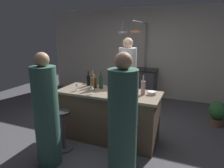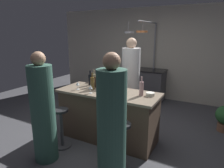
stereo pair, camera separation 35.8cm
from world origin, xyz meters
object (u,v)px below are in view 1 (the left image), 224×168
(bar_stool_left, at_px, (63,129))
(wine_bottle_amber, at_px, (92,83))
(chef, at_px, (127,83))
(wine_bottle_dark, at_px, (88,80))
(pepper_mill, at_px, (95,83))
(wine_bottle_rose, at_px, (143,87))
(guest_left, at_px, (47,115))
(wine_glass_near_left_guest, at_px, (77,85))
(guest_right, at_px, (122,127))
(wine_bottle_green, at_px, (101,81))
(wine_bottle_white, at_px, (93,80))
(wine_glass_by_chef, at_px, (92,88))
(stove_range, at_px, (142,84))
(bar_stool_right, at_px, (128,142))
(mixing_bowl_blue, at_px, (118,93))
(potted_plant, at_px, (218,112))

(bar_stool_left, height_order, wine_bottle_amber, wine_bottle_amber)
(bar_stool_left, bearing_deg, chef, 69.20)
(bar_stool_left, bearing_deg, wine_bottle_dark, 88.15)
(chef, relative_size, wine_bottle_amber, 5.85)
(pepper_mill, distance_m, wine_bottle_rose, 0.91)
(guest_left, relative_size, wine_glass_near_left_guest, 11.31)
(guest_right, height_order, wine_bottle_dark, guest_right)
(wine_bottle_green, bearing_deg, wine_bottle_amber, -121.75)
(wine_bottle_rose, xyz_separation_m, wine_bottle_amber, (-0.91, -0.07, -0.00))
(guest_right, relative_size, wine_bottle_white, 5.30)
(pepper_mill, xyz_separation_m, wine_glass_by_chef, (0.11, -0.34, 0.00))
(stove_range, xyz_separation_m, wine_bottle_amber, (-0.31, -2.47, 0.57))
(wine_bottle_rose, bearing_deg, guest_left, -137.12)
(stove_range, distance_m, bar_stool_right, 3.12)
(chef, relative_size, pepper_mill, 8.57)
(stove_range, xyz_separation_m, wine_glass_by_chef, (-0.20, -2.68, 0.56))
(wine_bottle_white, bearing_deg, wine_bottle_green, -11.46)
(bar_stool_right, distance_m, wine_bottle_amber, 1.24)
(wine_glass_near_left_guest, bearing_deg, guest_right, -35.82)
(bar_stool_left, xyz_separation_m, guest_right, (1.15, -0.35, 0.41))
(pepper_mill, relative_size, wine_bottle_white, 0.66)
(wine_bottle_green, distance_m, wine_glass_by_chef, 0.37)
(guest_right, distance_m, wine_glass_by_chef, 1.11)
(mixing_bowl_blue, bearing_deg, bar_stool_right, -54.50)
(mixing_bowl_blue, bearing_deg, guest_right, -65.60)
(wine_bottle_green, bearing_deg, guest_right, -53.80)
(guest_left, relative_size, wine_glass_by_chef, 11.31)
(bar_stool_right, distance_m, wine_bottle_rose, 0.93)
(bar_stool_right, bearing_deg, chef, 109.05)
(bar_stool_right, height_order, pepper_mill, pepper_mill)
(guest_right, relative_size, wine_glass_near_left_guest, 11.59)
(bar_stool_right, bearing_deg, wine_bottle_rose, 87.82)
(wine_bottle_white, bearing_deg, guest_left, -96.39)
(wine_bottle_white, xyz_separation_m, wine_glass_near_left_guest, (-0.14, -0.33, -0.02))
(mixing_bowl_blue, bearing_deg, wine_glass_by_chef, -164.60)
(wine_glass_near_left_guest, bearing_deg, wine_bottle_white, 66.92)
(potted_plant, relative_size, wine_bottle_amber, 1.69)
(wine_bottle_white, height_order, mixing_bowl_blue, wine_bottle_white)
(chef, bearing_deg, mixing_bowl_blue, -80.44)
(bar_stool_left, bearing_deg, wine_glass_by_chef, 48.14)
(chef, xyz_separation_m, wine_glass_near_left_guest, (-0.58, -1.07, 0.17))
(potted_plant, bearing_deg, wine_glass_by_chef, -143.32)
(guest_left, distance_m, guest_right, 1.13)
(wine_bottle_rose, bearing_deg, guest_right, -89.74)
(mixing_bowl_blue, bearing_deg, stove_range, 94.71)
(stove_range, distance_m, wine_bottle_green, 2.39)
(stove_range, relative_size, pepper_mill, 4.24)
(guest_right, height_order, wine_bottle_white, guest_right)
(bar_stool_right, height_order, guest_right, guest_right)
(chef, height_order, wine_bottle_dark, chef)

